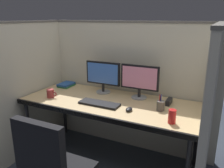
% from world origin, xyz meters
% --- Properties ---
extents(cubicle_partition_rear, '(2.21, 0.06, 1.57)m').
position_xyz_m(cubicle_partition_rear, '(0.00, 0.74, 0.79)').
color(cubicle_partition_rear, beige).
rests_on(cubicle_partition_rear, ground).
extents(cubicle_partition_left, '(0.06, 1.41, 1.57)m').
position_xyz_m(cubicle_partition_left, '(-0.99, 0.20, 0.79)').
color(cubicle_partition_left, beige).
rests_on(cubicle_partition_left, ground).
extents(cubicle_partition_right, '(0.06, 1.41, 1.57)m').
position_xyz_m(cubicle_partition_right, '(0.99, 0.20, 0.79)').
color(cubicle_partition_right, beige).
rests_on(cubicle_partition_right, ground).
extents(desk, '(1.90, 0.80, 0.74)m').
position_xyz_m(desk, '(0.00, 0.29, 0.69)').
color(desk, tan).
rests_on(desk, ground).
extents(monitor_left, '(0.43, 0.17, 0.37)m').
position_xyz_m(monitor_left, '(-0.21, 0.53, 0.96)').
color(monitor_left, gray).
rests_on(monitor_left, desk).
extents(monitor_right, '(0.43, 0.17, 0.37)m').
position_xyz_m(monitor_right, '(0.25, 0.53, 0.96)').
color(monitor_right, gray).
rests_on(monitor_right, desk).
extents(keyboard_main, '(0.43, 0.15, 0.02)m').
position_xyz_m(keyboard_main, '(-0.05, 0.16, 0.75)').
color(keyboard_main, black).
rests_on(keyboard_main, desk).
extents(computer_mouse, '(0.06, 0.10, 0.04)m').
position_xyz_m(computer_mouse, '(0.29, 0.14, 0.76)').
color(computer_mouse, black).
rests_on(computer_mouse, desk).
extents(red_stapler, '(0.04, 0.15, 0.06)m').
position_xyz_m(red_stapler, '(0.59, 0.49, 0.77)').
color(red_stapler, black).
rests_on(red_stapler, desk).
extents(book_stack, '(0.15, 0.22, 0.05)m').
position_xyz_m(book_stack, '(-0.76, 0.54, 0.76)').
color(book_stack, '#26723F').
rests_on(book_stack, desk).
extents(soda_can, '(0.07, 0.07, 0.12)m').
position_xyz_m(soda_can, '(0.71, 0.05, 0.80)').
color(soda_can, red).
rests_on(soda_can, desk).
extents(coffee_mug, '(0.13, 0.08, 0.09)m').
position_xyz_m(coffee_mug, '(-0.66, 0.12, 0.79)').
color(coffee_mug, '#993333').
rests_on(coffee_mug, desk).
extents(pen_cup, '(0.08, 0.08, 0.16)m').
position_xyz_m(pen_cup, '(0.55, 0.29, 0.79)').
color(pen_cup, '#4C4742').
rests_on(pen_cup, desk).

